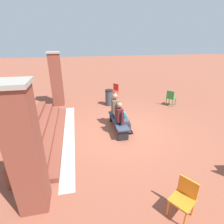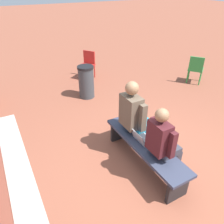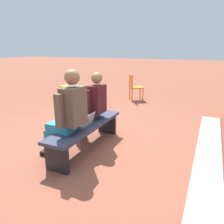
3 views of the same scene
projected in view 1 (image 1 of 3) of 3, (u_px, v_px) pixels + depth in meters
name	position (u px, v px, depth m)	size (l,w,h in m)	color
ground_plane	(122.00, 132.00, 6.86)	(60.00, 60.00, 0.00)	brown
concrete_strip	(69.00, 135.00, 6.66)	(5.60, 0.40, 0.01)	#B7B2A8
brick_steps	(42.00, 132.00, 6.39)	(4.80, 1.20, 0.60)	brown
brick_pillar_left_of_steps	(25.00, 152.00, 3.34)	(0.64, 0.64, 2.78)	brown
brick_pillar_right_of_steps	(56.00, 79.00, 9.10)	(0.64, 0.64, 2.78)	brown
bench	(118.00, 122.00, 6.88)	(1.80, 0.44, 0.45)	#33384C
person_student	(122.00, 117.00, 6.46)	(0.50, 0.63, 1.28)	#383842
person_adult	(118.00, 109.00, 7.09)	(0.57, 0.72, 1.39)	teal
laptop	(117.00, 118.00, 6.89)	(0.32, 0.29, 0.21)	#9EA0A5
plastic_chair_by_pillar	(115.00, 90.00, 10.60)	(0.59, 0.59, 0.84)	red
plastic_chair_far_right	(171.00, 97.00, 9.32)	(0.59, 0.59, 0.84)	#2D893D
plastic_chair_near_bench_left	(184.00, 196.00, 3.51)	(0.58, 0.58, 0.84)	orange
litter_bin	(109.00, 98.00, 9.40)	(0.42, 0.42, 0.86)	#383D42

